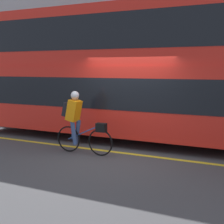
{
  "coord_description": "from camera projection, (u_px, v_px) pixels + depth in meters",
  "views": [
    {
      "loc": [
        3.07,
        -7.24,
        2.22
      ],
      "look_at": [
        -0.54,
        0.53,
        1.0
      ],
      "focal_mm": 50.0,
      "sensor_mm": 36.0,
      "label": 1
    }
  ],
  "objects": [
    {
      "name": "road_center_line",
      "position": [
        123.0,
        153.0,
        8.17
      ],
      "size": [
        50.0,
        0.14,
        0.01
      ],
      "primitive_type": "cube",
      "color": "yellow",
      "rests_on": "ground_plane"
    },
    {
      "name": "cyclist_on_bike",
      "position": [
        78.0,
        120.0,
        8.08
      ],
      "size": [
        1.64,
        0.32,
        1.63
      ],
      "color": "black",
      "rests_on": "ground_plane"
    },
    {
      "name": "building_facade",
      "position": [
        182.0,
        48.0,
        13.69
      ],
      "size": [
        60.0,
        0.3,
        6.18
      ],
      "color": "#9E9EA3",
      "rests_on": "ground_plane"
    },
    {
      "name": "bus",
      "position": [
        149.0,
        69.0,
        9.2
      ],
      "size": [
        11.26,
        2.49,
        3.97
      ],
      "color": "black",
      "rests_on": "ground_plane"
    },
    {
      "name": "sidewalk_curb",
      "position": [
        172.0,
        121.0,
        12.83
      ],
      "size": [
        60.0,
        2.56,
        0.12
      ],
      "color": "#A8A399",
      "rests_on": "ground_plane"
    },
    {
      "name": "ground_plane",
      "position": [
        122.0,
        154.0,
        8.1
      ],
      "size": [
        80.0,
        80.0,
        0.0
      ],
      "primitive_type": "plane",
      "color": "#424244"
    },
    {
      "name": "trash_bin",
      "position": [
        126.0,
        107.0,
        13.48
      ],
      "size": [
        0.51,
        0.51,
        0.86
      ],
      "color": "#262628",
      "rests_on": "sidewalk_curb"
    }
  ]
}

